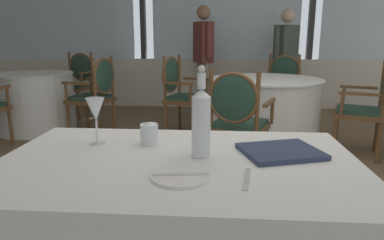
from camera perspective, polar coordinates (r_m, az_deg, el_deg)
ground_plane at (r=2.60m, az=6.49°, el=-14.58°), size 13.61×13.61×0.00m
window_wall_far at (r=6.23m, az=5.44°, el=12.94°), size 9.16×0.14×2.97m
side_plate at (r=1.16m, az=-1.89°, el=-9.08°), size 0.20×0.20×0.01m
butter_knife at (r=1.16m, az=-1.89°, el=-8.84°), size 0.19×0.04×0.00m
dinner_fork at (r=1.16m, az=8.88°, el=-9.38°), size 0.04×0.18×0.00m
water_bottle at (r=1.32m, az=1.49°, el=-0.07°), size 0.07×0.07×0.35m
wine_glass at (r=1.53m, az=-15.40°, el=1.51°), size 0.08×0.08×0.20m
water_tumbler at (r=1.51m, az=-6.93°, el=-2.29°), size 0.08×0.08×0.09m
menu_book at (r=1.42m, az=14.18°, el=-4.98°), size 0.35×0.32×0.02m
background_table_0 at (r=5.08m, az=-24.08°, el=2.71°), size 1.01×1.01×0.76m
dining_chair_0_0 at (r=5.77m, az=-18.14°, el=6.34°), size 0.61×0.56×0.99m
dining_chair_0_3 at (r=4.48m, az=-15.28°, el=4.66°), size 0.56×0.61×0.99m
background_table_1 at (r=4.10m, az=11.62°, el=1.32°), size 1.27×1.27×0.76m
dining_chair_1_0 at (r=4.41m, az=-1.94°, el=5.00°), size 0.59×0.63×0.99m
dining_chair_1_1 at (r=3.05m, az=7.33°, el=0.66°), size 0.63×0.59×0.95m
dining_chair_1_2 at (r=3.98m, az=26.89°, el=2.58°), size 0.59×0.63×0.98m
dining_chair_1_3 at (r=5.10m, az=14.39°, el=5.56°), size 0.63×0.59×0.98m
diner_person_0 at (r=5.67m, az=14.91°, el=9.94°), size 0.42×0.39×1.63m
diner_person_1 at (r=5.60m, az=1.83°, el=10.73°), size 0.34×0.48×1.69m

